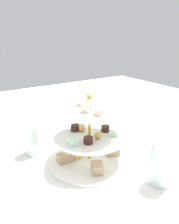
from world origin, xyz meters
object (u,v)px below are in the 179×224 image
teacup_with_saucer (101,126)px  water_glass_mid_back (32,140)px  water_glass_short_left (72,126)px  butter_knife_right (148,140)px  tiered_serving_stand (89,142)px  water_glass_tall_right (161,164)px  butter_knife_left (46,220)px

teacup_with_saucer → water_glass_mid_back: 0.34m
water_glass_short_left → butter_knife_right: water_glass_short_left is taller
tiered_serving_stand → water_glass_short_left: tiered_serving_stand is taller
butter_knife_right → water_glass_tall_right: bearing=141.7°
water_glass_tall_right → water_glass_mid_back: size_ratio=1.21×
water_glass_short_left → teacup_with_saucer: size_ratio=0.75×
water_glass_short_left → water_glass_mid_back: size_ratio=0.62×
water_glass_tall_right → tiered_serving_stand: bearing=-64.0°
water_glass_tall_right → butter_knife_right: size_ratio=0.77×
butter_knife_left → teacup_with_saucer: bearing=84.4°
teacup_with_saucer → butter_knife_left: bearing=39.9°
butter_knife_right → water_glass_mid_back: 0.48m
tiered_serving_stand → water_glass_mid_back: 0.22m
water_glass_tall_right → water_glass_short_left: size_ratio=1.95×
tiered_serving_stand → teacup_with_saucer: bearing=-135.4°
tiered_serving_stand → water_glass_short_left: size_ratio=4.56×
teacup_with_saucer → butter_knife_left: (0.43, 0.36, -0.02)m
tiered_serving_stand → water_glass_mid_back: tiered_serving_stand is taller
teacup_with_saucer → butter_knife_left: 0.56m
tiered_serving_stand → teacup_with_saucer: size_ratio=3.42×
tiered_serving_stand → water_glass_tall_right: (-0.11, 0.22, -0.01)m
water_glass_short_left → butter_knife_right: (-0.24, 0.25, -0.03)m
teacup_with_saucer → butter_knife_right: teacup_with_saucer is taller
butter_knife_right → teacup_with_saucer: bearing=33.7°
water_glass_tall_right → water_glass_short_left: water_glass_tall_right is taller
tiered_serving_stand → butter_knife_right: tiered_serving_stand is taller
water_glass_tall_right → teacup_with_saucer: 0.42m
water_glass_mid_back → teacup_with_saucer: bearing=-176.6°
teacup_with_saucer → water_glass_mid_back: water_glass_mid_back is taller
teacup_with_saucer → water_glass_mid_back: (0.34, 0.02, 0.03)m
butter_knife_right → water_glass_short_left: bearing=46.8°
tiered_serving_stand → water_glass_mid_back: (0.15, -0.16, -0.02)m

